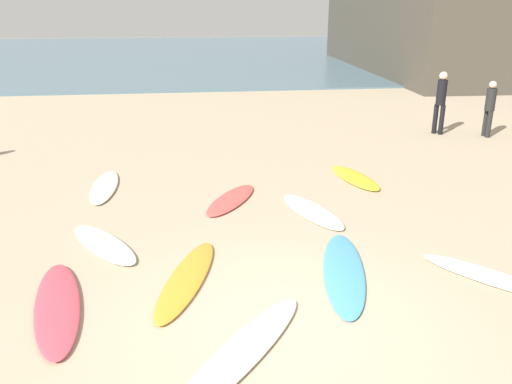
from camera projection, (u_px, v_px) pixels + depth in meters
The scene contains 14 objects.
ground_plane at pixel (280, 327), 6.44m from camera, with size 120.00×120.00×0.00m, color tan.
ocean_water at pixel (197, 53), 42.22m from camera, with size 120.00×40.00×0.08m, color slate.
surfboard_0 at pixel (231, 200), 10.54m from camera, with size 0.56×1.93×0.07m, color #E3534D.
surfboard_1 at pixel (489, 276), 7.58m from camera, with size 0.49×1.99×0.07m, color white.
surfboard_2 at pixel (241, 352), 5.92m from camera, with size 0.49×2.60×0.08m, color silver.
surfboard_3 at pixel (355, 178), 11.85m from camera, with size 0.60×1.90×0.08m, color yellow.
surfboard_4 at pixel (104, 187), 11.29m from camera, with size 0.52×2.25×0.07m, color white.
surfboard_5 at pixel (187, 278), 7.51m from camera, with size 0.50×2.40×0.07m, color orange.
surfboard_6 at pixel (344, 272), 7.71m from camera, with size 0.59×2.59×0.06m, color #4C9FDE.
surfboard_7 at pixel (312, 211), 9.95m from camera, with size 0.59×2.00×0.07m, color white.
surfboard_8 at pixel (57, 306), 6.82m from camera, with size 0.57×2.42×0.08m, color #D44757.
surfboard_9 at pixel (104, 244), 8.57m from camera, with size 0.55×1.94×0.09m, color white.
beachgoer_near at pixel (490, 106), 15.39m from camera, with size 0.28×0.34×1.63m.
beachgoer_mid at pixel (441, 99), 15.67m from camera, with size 0.40×0.40×1.85m.
Camera 1 is at (-1.00, -5.43, 3.71)m, focal length 37.14 mm.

